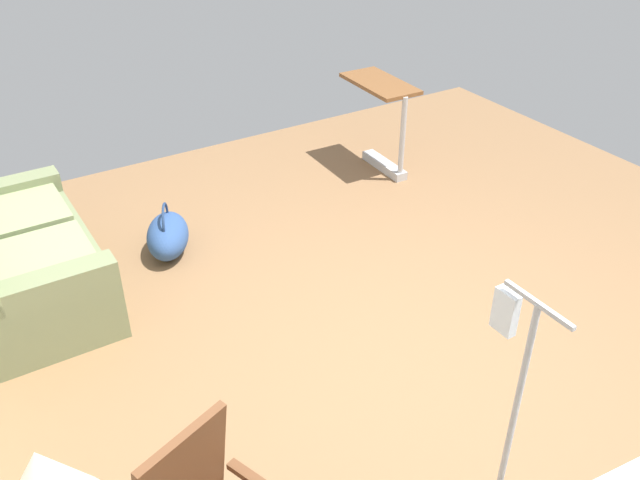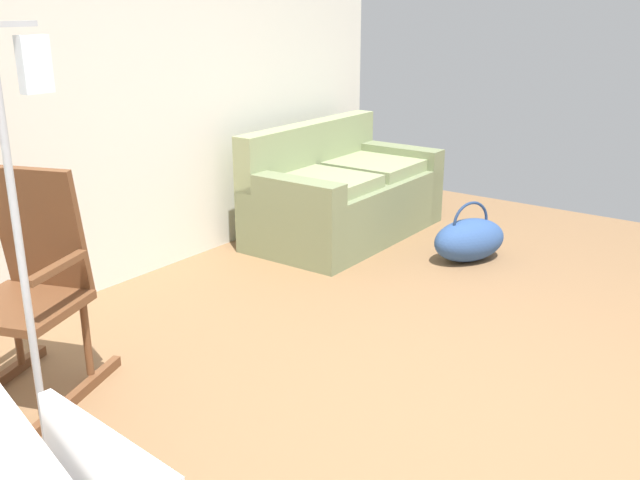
# 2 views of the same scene
# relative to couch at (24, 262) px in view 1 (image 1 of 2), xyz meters

# --- Properties ---
(ground_plane) EXTENTS (7.15, 7.15, 0.00)m
(ground_plane) POSITION_rel_couch_xyz_m (-1.85, -1.97, -0.31)
(ground_plane) COLOR olive
(couch) EXTENTS (1.61, 0.86, 0.85)m
(couch) POSITION_rel_couch_xyz_m (0.00, 0.00, 0.00)
(couch) COLOR #737D57
(couch) RESTS_ON ground
(overbed_table) EXTENTS (0.85, 0.42, 0.84)m
(overbed_table) POSITION_rel_couch_xyz_m (0.40, -3.37, 0.23)
(overbed_table) COLOR #B2B5BA
(overbed_table) RESTS_ON ground
(duffel_bag) EXTENTS (0.64, 0.53, 0.43)m
(duffel_bag) POSITION_rel_couch_xyz_m (0.04, -1.05, -0.15)
(duffel_bag) COLOR #2D4C84
(duffel_bag) RESTS_ON ground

